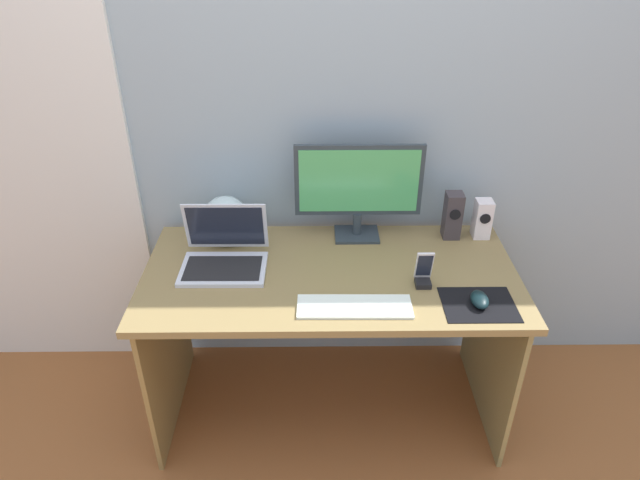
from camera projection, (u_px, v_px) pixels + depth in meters
name	position (u px, v px, depth m)	size (l,w,h in m)	color
ground_plane	(329.00, 405.00, 2.48)	(8.00, 8.00, 0.00)	#95562C
wall_back	(329.00, 97.00, 2.17)	(6.00, 0.04, 2.50)	#96AAB8
door_left	(30.00, 160.00, 2.26)	(0.82, 0.02, 2.02)	white
desk	(330.00, 303.00, 2.18)	(1.40, 0.68, 0.71)	olive
monitor	(359.00, 187.00, 2.21)	(0.50, 0.14, 0.40)	#2D3840
speaker_right	(482.00, 219.00, 2.28)	(0.07, 0.07, 0.16)	white
speaker_near_monitor	(453.00, 215.00, 2.27)	(0.07, 0.07, 0.20)	#3C3539
laptop	(224.00, 254.00, 2.12)	(0.32, 0.26, 0.22)	silver
fishbowl	(226.00, 219.00, 2.27)	(0.19, 0.19, 0.19)	silver
keyboard_external	(354.00, 307.00, 1.92)	(0.39, 0.13, 0.01)	white
mousepad	(479.00, 304.00, 1.93)	(0.25, 0.20, 0.00)	black
mouse	(480.00, 300.00, 1.92)	(0.06, 0.10, 0.04)	black
phone_in_dock	(424.00, 273.00, 2.01)	(0.06, 0.06, 0.14)	black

